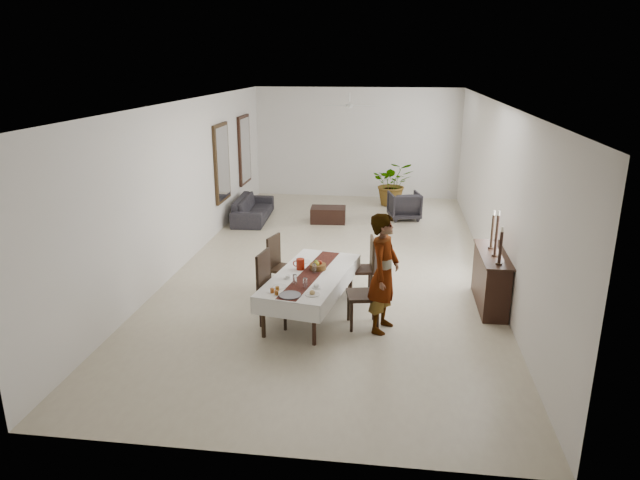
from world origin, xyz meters
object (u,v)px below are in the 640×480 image
(dining_table_top, at_px, (311,276))
(woman, at_px, (384,273))
(sideboard_body, at_px, (491,280))
(sofa, at_px, (253,208))
(red_pitcher, at_px, (300,264))

(dining_table_top, bearing_deg, woman, -10.32)
(dining_table_top, xyz_separation_m, woman, (1.16, -0.44, 0.26))
(woman, xyz_separation_m, sideboard_body, (1.75, 1.13, -0.47))
(woman, xyz_separation_m, sofa, (-3.47, 5.91, -0.62))
(dining_table_top, bearing_deg, red_pitcher, 149.04)
(red_pitcher, distance_m, sideboard_body, 3.17)
(red_pitcher, distance_m, sofa, 5.72)
(sideboard_body, height_order, sofa, sideboard_body)
(woman, bearing_deg, dining_table_top, 86.72)
(sideboard_body, bearing_deg, dining_table_top, -166.64)
(red_pitcher, relative_size, woman, 0.10)
(sideboard_body, distance_m, sofa, 7.08)
(dining_table_top, bearing_deg, sofa, 123.28)
(red_pitcher, height_order, woman, woman)
(dining_table_top, relative_size, red_pitcher, 12.00)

